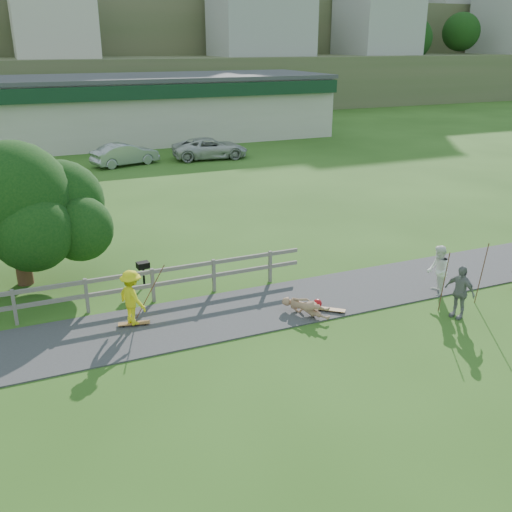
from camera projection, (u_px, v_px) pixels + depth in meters
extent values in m
plane|color=#2C5117|center=(254.00, 336.00, 15.77)|extent=(260.00, 260.00, 0.00)
cube|color=#363639|center=(234.00, 313.00, 17.05)|extent=(34.00, 3.00, 0.04)
cube|color=slate|center=(14.00, 307.00, 16.20)|extent=(0.10, 0.10, 1.10)
cube|color=slate|center=(87.00, 296.00, 16.94)|extent=(0.10, 0.10, 1.10)
cube|color=slate|center=(153.00, 285.00, 17.68)|extent=(0.10, 0.10, 1.10)
cube|color=slate|center=(214.00, 275.00, 18.42)|extent=(0.10, 0.10, 1.10)
cube|color=slate|center=(270.00, 266.00, 19.15)|extent=(0.10, 0.10, 1.10)
cube|color=slate|center=(67.00, 285.00, 16.60)|extent=(15.00, 0.08, 0.12)
cube|color=slate|center=(69.00, 299.00, 16.76)|extent=(15.00, 0.08, 0.12)
cube|color=#BBB6A4|center=(132.00, 110.00, 46.51)|extent=(32.00, 10.00, 4.80)
cube|color=#13351F|center=(144.00, 92.00, 41.40)|extent=(32.00, 0.60, 1.00)
cube|color=#45454A|center=(129.00, 78.00, 45.61)|extent=(32.50, 10.50, 0.30)
cube|color=#505F38|center=(57.00, 87.00, 62.03)|extent=(220.00, 14.00, 6.00)
cube|color=beige|center=(49.00, 23.00, 59.74)|extent=(10.00, 9.00, 7.00)
cube|color=#505F38|center=(44.00, 52.00, 71.98)|extent=(220.00, 14.00, 13.00)
cube|color=#505F38|center=(33.00, 21.00, 81.76)|extent=(220.00, 14.00, 21.00)
imported|color=yellow|center=(132.00, 301.00, 16.02)|extent=(0.98, 1.20, 1.61)
imported|color=#A87C5C|center=(306.00, 307.00, 16.84)|extent=(1.53, 1.09, 0.56)
imported|color=white|center=(438.00, 271.00, 18.08)|extent=(0.92, 1.00, 1.64)
imported|color=gray|center=(460.00, 292.00, 16.59)|extent=(0.64, 1.02, 1.62)
imported|color=#9DA0A4|center=(125.00, 154.00, 37.36)|extent=(4.63, 2.69, 1.44)
imported|color=beige|center=(210.00, 148.00, 39.50)|extent=(5.39, 2.87, 1.44)
sphere|color=#AA0E13|center=(317.00, 303.00, 17.41)|extent=(0.27, 0.27, 0.27)
cylinder|color=brown|center=(150.00, 288.00, 16.54)|extent=(0.03, 0.03, 1.84)
cylinder|color=brown|center=(444.00, 282.00, 16.94)|extent=(0.03, 0.03, 1.87)
cylinder|color=brown|center=(482.00, 273.00, 17.48)|extent=(0.03, 0.03, 1.95)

